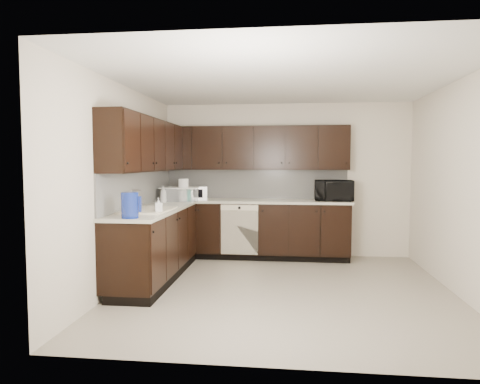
% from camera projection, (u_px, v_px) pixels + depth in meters
% --- Properties ---
extents(floor, '(4.00, 4.00, 0.00)m').
position_uv_depth(floor, '(283.00, 290.00, 5.18)').
color(floor, gray).
rests_on(floor, ground).
extents(ceiling, '(4.00, 4.00, 0.00)m').
position_uv_depth(ceiling, '(285.00, 80.00, 5.00)').
color(ceiling, white).
rests_on(ceiling, wall_back).
extents(wall_back, '(4.00, 0.02, 2.50)m').
position_uv_depth(wall_back, '(286.00, 180.00, 7.07)').
color(wall_back, beige).
rests_on(wall_back, floor).
extents(wall_left, '(0.02, 4.00, 2.50)m').
position_uv_depth(wall_left, '(123.00, 186.00, 5.32)').
color(wall_left, beige).
rests_on(wall_left, floor).
extents(wall_right, '(0.02, 4.00, 2.50)m').
position_uv_depth(wall_right, '(461.00, 188.00, 4.86)').
color(wall_right, beige).
rests_on(wall_right, floor).
extents(wall_front, '(4.00, 0.02, 2.50)m').
position_uv_depth(wall_front, '(281.00, 202.00, 3.11)').
color(wall_front, beige).
rests_on(wall_front, floor).
extents(lower_cabinets, '(3.00, 2.80, 0.90)m').
position_uv_depth(lower_cabinets, '(217.00, 238.00, 6.36)').
color(lower_cabinets, black).
rests_on(lower_cabinets, floor).
extents(countertop, '(3.03, 2.83, 0.04)m').
position_uv_depth(countertop, '(216.00, 204.00, 6.32)').
color(countertop, '#BDB9A5').
rests_on(countertop, lower_cabinets).
extents(backsplash, '(3.00, 2.80, 0.48)m').
position_uv_depth(backsplash, '(205.00, 186.00, 6.54)').
color(backsplash, '#AEAEA9').
rests_on(backsplash, countertop).
extents(upper_cabinets, '(3.00, 2.80, 0.70)m').
position_uv_depth(upper_cabinets, '(211.00, 147.00, 6.37)').
color(upper_cabinets, black).
rests_on(upper_cabinets, wall_back).
extents(dishwasher, '(0.58, 0.04, 0.78)m').
position_uv_depth(dishwasher, '(239.00, 227.00, 6.62)').
color(dishwasher, beige).
rests_on(dishwasher, lower_cabinets).
extents(sink, '(0.54, 0.82, 0.42)m').
position_uv_depth(sink, '(148.00, 216.00, 5.29)').
color(sink, beige).
rests_on(sink, countertop).
extents(microwave, '(0.59, 0.40, 0.32)m').
position_uv_depth(microwave, '(334.00, 190.00, 6.66)').
color(microwave, black).
rests_on(microwave, countertop).
extents(soap_bottle_a, '(0.11, 0.11, 0.18)m').
position_uv_depth(soap_bottle_a, '(159.00, 205.00, 5.06)').
color(soap_bottle_a, gray).
rests_on(soap_bottle_a, countertop).
extents(soap_bottle_b, '(0.12, 0.12, 0.25)m').
position_uv_depth(soap_bottle_b, '(163.00, 194.00, 6.36)').
color(soap_bottle_b, gray).
rests_on(soap_bottle_b, countertop).
extents(toaster_oven, '(0.39, 0.33, 0.21)m').
position_uv_depth(toaster_oven, '(196.00, 193.00, 6.94)').
color(toaster_oven, silver).
rests_on(toaster_oven, countertop).
extents(storage_bin, '(0.63, 0.55, 0.20)m').
position_uv_depth(storage_bin, '(180.00, 194.00, 6.63)').
color(storage_bin, white).
rests_on(storage_bin, countertop).
extents(blue_pitcher, '(0.20, 0.20, 0.28)m').
position_uv_depth(blue_pitcher, '(130.00, 205.00, 4.59)').
color(blue_pitcher, '#10289A').
rests_on(blue_pitcher, countertop).
extents(teal_tumbler, '(0.09, 0.09, 0.19)m').
position_uv_depth(teal_tumbler, '(188.00, 195.00, 6.61)').
color(teal_tumbler, '#0C8C76').
rests_on(teal_tumbler, countertop).
extents(paper_towel_roll, '(0.16, 0.16, 0.34)m').
position_uv_depth(paper_towel_roll, '(183.00, 190.00, 6.62)').
color(paper_towel_roll, white).
rests_on(paper_towel_roll, countertop).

